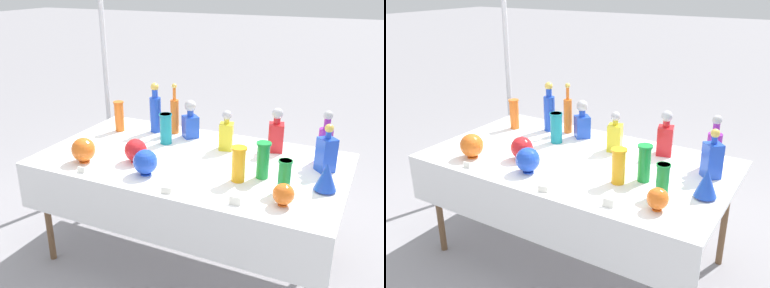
% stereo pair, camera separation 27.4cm
% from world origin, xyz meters
% --- Properties ---
extents(ground_plane, '(40.00, 40.00, 0.00)m').
position_xyz_m(ground_plane, '(0.00, 0.00, 0.00)').
color(ground_plane, gray).
extents(display_table, '(1.96, 1.09, 0.76)m').
position_xyz_m(display_table, '(0.00, -0.04, 0.71)').
color(display_table, white).
rests_on(display_table, ground).
extents(tall_bottle_0, '(0.08, 0.08, 0.38)m').
position_xyz_m(tall_bottle_0, '(-0.47, 0.35, 0.92)').
color(tall_bottle_0, blue).
rests_on(tall_bottle_0, display_table).
extents(tall_bottle_1, '(0.09, 0.09, 0.34)m').
position_xyz_m(tall_bottle_1, '(0.78, 0.32, 0.90)').
color(tall_bottle_1, purple).
rests_on(tall_bottle_1, display_table).
extents(tall_bottle_2, '(0.06, 0.06, 0.38)m').
position_xyz_m(tall_bottle_2, '(-0.33, 0.39, 0.91)').
color(tall_bottle_2, orange).
rests_on(tall_bottle_2, display_table).
extents(square_decanter_0, '(0.14, 0.14, 0.28)m').
position_xyz_m(square_decanter_0, '(-0.18, 0.35, 0.88)').
color(square_decanter_0, blue).
rests_on(square_decanter_0, display_table).
extents(square_decanter_1, '(0.12, 0.12, 0.30)m').
position_xyz_m(square_decanter_1, '(0.45, 0.36, 0.89)').
color(square_decanter_1, red).
rests_on(square_decanter_1, display_table).
extents(square_decanter_2, '(0.13, 0.13, 0.30)m').
position_xyz_m(square_decanter_2, '(0.81, 0.17, 0.88)').
color(square_decanter_2, blue).
rests_on(square_decanter_2, display_table).
extents(square_decanter_3, '(0.11, 0.11, 0.28)m').
position_xyz_m(square_decanter_3, '(0.14, 0.24, 0.88)').
color(square_decanter_3, yellow).
rests_on(square_decanter_3, display_table).
extents(slender_vase_0, '(0.09, 0.09, 0.22)m').
position_xyz_m(slender_vase_0, '(0.49, -0.08, 0.88)').
color(slender_vase_0, '#198C38').
rests_on(slender_vase_0, display_table).
extents(slender_vase_1, '(0.09, 0.09, 0.21)m').
position_xyz_m(slender_vase_1, '(0.38, -0.18, 0.87)').
color(slender_vase_1, orange).
rests_on(slender_vase_1, display_table).
extents(slender_vase_2, '(0.09, 0.09, 0.22)m').
position_xyz_m(slender_vase_2, '(-0.28, 0.17, 0.88)').
color(slender_vase_2, teal).
rests_on(slender_vase_2, display_table).
extents(slender_vase_3, '(0.08, 0.08, 0.19)m').
position_xyz_m(slender_vase_3, '(0.65, -0.20, 0.86)').
color(slender_vase_3, '#198C38').
rests_on(slender_vase_3, display_table).
extents(slender_vase_4, '(0.08, 0.08, 0.23)m').
position_xyz_m(slender_vase_4, '(-0.73, 0.25, 0.88)').
color(slender_vase_4, orange).
rests_on(slender_vase_4, display_table).
extents(fluted_vase_0, '(0.12, 0.12, 0.17)m').
position_xyz_m(fluted_vase_0, '(0.86, -0.10, 0.85)').
color(fluted_vase_0, blue).
rests_on(fluted_vase_0, display_table).
extents(round_bowl_0, '(0.15, 0.15, 0.16)m').
position_xyz_m(round_bowl_0, '(-0.15, -0.34, 0.84)').
color(round_bowl_0, blue).
rests_on(round_bowl_0, display_table).
extents(round_bowl_1, '(0.14, 0.14, 0.15)m').
position_xyz_m(round_bowl_1, '(-0.30, -0.20, 0.84)').
color(round_bowl_1, red).
rests_on(round_bowl_1, display_table).
extents(round_bowl_2, '(0.11, 0.11, 0.12)m').
position_xyz_m(round_bowl_2, '(0.69, -0.35, 0.82)').
color(round_bowl_2, orange).
rests_on(round_bowl_2, display_table).
extents(round_bowl_3, '(0.15, 0.15, 0.16)m').
position_xyz_m(round_bowl_3, '(-0.60, -0.35, 0.84)').
color(round_bowl_3, orange).
rests_on(round_bowl_3, display_table).
extents(price_tag_left, '(0.05, 0.01, 0.04)m').
position_xyz_m(price_tag_left, '(-0.51, -0.48, 0.78)').
color(price_tag_left, white).
rests_on(price_tag_left, display_table).
extents(price_tag_center, '(0.06, 0.02, 0.04)m').
position_xyz_m(price_tag_center, '(0.46, -0.46, 0.78)').
color(price_tag_center, white).
rests_on(price_tag_center, display_table).
extents(price_tag_right, '(0.06, 0.03, 0.03)m').
position_xyz_m(price_tag_right, '(0.08, -0.50, 0.78)').
color(price_tag_right, white).
rests_on(price_tag_right, display_table).
extents(cardboard_box_behind_left, '(0.59, 0.46, 0.46)m').
position_xyz_m(cardboard_box_behind_left, '(-0.01, 1.01, 0.19)').
color(cardboard_box_behind_left, tan).
rests_on(cardboard_box_behind_left, ground).
extents(canopy_pole, '(0.18, 0.18, 2.22)m').
position_xyz_m(canopy_pole, '(-1.19, 0.74, 0.86)').
color(canopy_pole, silver).
rests_on(canopy_pole, ground).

